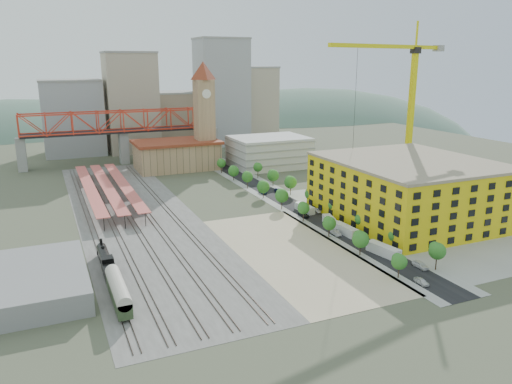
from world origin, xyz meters
name	(u,v)px	position (x,y,z in m)	size (l,w,h in m)	color
ground	(259,217)	(0.00, 0.00, 0.00)	(400.00, 400.00, 0.00)	#474C38
ballast_strip	(135,215)	(-36.00, 17.50, 0.03)	(36.00, 165.00, 0.06)	#605E59
dirt_lot	(294,252)	(-4.00, -31.50, 0.03)	(28.00, 67.00, 0.06)	tan
street_asphalt	(283,200)	(16.00, 15.00, 0.03)	(12.00, 170.00, 0.06)	black
sidewalk_west	(269,201)	(10.50, 15.00, 0.02)	(3.00, 170.00, 0.04)	gray
sidewalk_east	(297,198)	(21.50, 15.00, 0.02)	(3.00, 170.00, 0.04)	gray
construction_pad	(414,217)	(45.00, -20.00, 0.03)	(50.00, 90.00, 0.06)	gray
rail_tracks	(129,215)	(-37.80, 17.50, 0.15)	(26.56, 160.00, 0.18)	#382B23
platform_canopies	(107,186)	(-41.00, 45.00, 3.99)	(16.00, 80.00, 4.12)	#D85353
station_hall	(177,155)	(-5.00, 82.00, 6.67)	(38.00, 24.00, 13.10)	tan
clock_tower	(204,105)	(8.00, 79.99, 28.70)	(12.00, 12.00, 52.00)	tan
parking_garage	(269,152)	(36.00, 70.00, 7.00)	(34.00, 26.00, 14.00)	silver
truss_bridge	(122,124)	(-25.00, 105.00, 18.86)	(94.00, 9.60, 25.60)	gray
construction_building	(409,189)	(42.00, -20.00, 9.41)	(44.60, 50.60, 18.80)	yellow
warehouse	(33,282)	(-66.00, -30.00, 2.50)	(22.00, 32.00, 5.00)	gray
street_trees	(296,207)	(16.00, 5.00, 0.00)	(15.40, 124.40, 8.00)	#25681F
skyline	(170,107)	(7.47, 142.31, 22.81)	(133.00, 46.00, 60.00)	#9EA0A3
distant_hills	(185,215)	(45.28, 260.00, -79.54)	(647.00, 264.00, 227.00)	#4C6B59
locomotive	(106,261)	(-50.00, -22.86, 1.94)	(2.70, 20.82, 5.21)	black
coach	(118,291)	(-50.00, -42.72, 2.90)	(2.99, 17.35, 5.45)	#25341C
tower_crane	(406,89)	(62.24, 9.03, 38.22)	(57.13, 14.24, 61.93)	yellow
site_trailer_a	(383,250)	(16.00, -42.33, 1.34)	(2.57, 9.76, 2.67)	silver
site_trailer_b	(345,230)	(16.00, -24.93, 1.28)	(2.46, 9.35, 2.56)	silver
site_trailer_c	(330,222)	(16.00, -16.85, 1.25)	(2.40, 9.12, 2.50)	silver
site_trailer_d	(305,208)	(16.00, -0.98, 1.20)	(2.31, 8.79, 2.41)	silver
car_0	(422,282)	(13.00, -59.84, 0.67)	(1.57, 3.91, 1.33)	silver
car_1	(336,233)	(13.00, -24.70, 0.70)	(1.48, 4.25, 1.40)	gray
car_2	(304,215)	(13.00, -5.77, 0.65)	(2.17, 4.71, 1.31)	black
car_3	(263,191)	(13.00, 26.02, 0.76)	(2.14, 5.26, 1.53)	navy
car_4	(420,265)	(19.00, -52.62, 0.79)	(1.87, 4.65, 1.59)	silver
car_5	(317,211)	(19.00, -3.48, 0.65)	(1.37, 3.94, 1.30)	gray
car_6	(312,208)	(19.00, -0.84, 0.74)	(2.46, 5.33, 1.48)	black
car_7	(279,191)	(19.00, 24.68, 0.68)	(1.91, 4.69, 1.36)	navy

